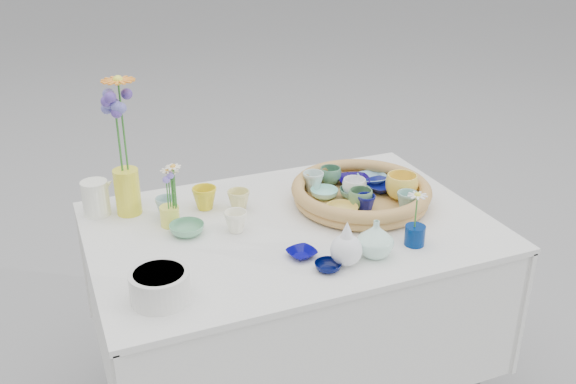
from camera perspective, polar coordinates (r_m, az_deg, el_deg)
name	(u,v)px	position (r m, az deg, el deg)	size (l,w,h in m)	color
wicker_tray	(361,193)	(2.19, 6.50, -0.12)	(0.47, 0.47, 0.08)	#A46E3B
tray_ceramic_0	(354,181)	(2.29, 5.87, 0.95)	(0.11, 0.11, 0.03)	#090047
tray_ceramic_1	(380,186)	(2.27, 8.18, 0.51)	(0.12, 0.12, 0.03)	#090F55
tray_ceramic_2	(402,187)	(2.20, 10.06, 0.47)	(0.11, 0.11, 0.09)	#FDD64B
tray_ceramic_3	(355,193)	(2.20, 5.99, -0.11)	(0.11, 0.11, 0.03)	slate
tray_ceramic_4	(360,199)	(2.12, 6.46, -0.61)	(0.08, 0.08, 0.06)	#558357
tray_ceramic_5	(324,193)	(2.19, 3.23, -0.11)	(0.09, 0.09, 0.03)	#9CEEDC
tray_ceramic_6	(313,182)	(2.23, 2.26, 0.93)	(0.07, 0.07, 0.07)	silver
tray_ceramic_7	(354,188)	(2.20, 5.91, 0.38)	(0.08, 0.08, 0.07)	white
tray_ceramic_8	(372,179)	(2.33, 7.52, 1.19)	(0.10, 0.10, 0.03)	#81BDDB
tray_ceramic_9	(366,203)	(2.10, 6.94, -1.01)	(0.06, 0.06, 0.06)	navy
tray_ceramic_10	(342,211)	(2.07, 4.80, -1.69)	(0.11, 0.11, 0.03)	#E3C658
tray_ceramic_11	(407,201)	(2.13, 10.54, -0.81)	(0.07, 0.07, 0.06)	#84B9AD
tray_ceramic_12	(330,176)	(2.29, 3.78, 1.46)	(0.08, 0.08, 0.06)	#477C5E
loose_ceramic_0	(205,198)	(2.16, -7.41, -0.54)	(0.08, 0.08, 0.08)	yellow
loose_ceramic_1	(239,200)	(2.14, -4.41, -0.74)	(0.07, 0.07, 0.07)	#E0D682
loose_ceramic_2	(187,229)	(2.01, -8.98, -3.29)	(0.11, 0.11, 0.03)	#65A97C
loose_ceramic_3	(236,222)	(2.00, -4.66, -2.63)	(0.07, 0.07, 0.07)	white
loose_ceramic_4	(302,253)	(1.87, 1.23, -5.48)	(0.08, 0.08, 0.02)	#02006F
loose_ceramic_5	(167,207)	(2.13, -10.73, -1.32)	(0.07, 0.07, 0.07)	#96BCB6
loose_ceramic_6	(328,266)	(1.81, 3.58, -6.62)	(0.08, 0.08, 0.02)	#010737
fluted_bowl	(160,286)	(1.70, -11.32, -8.20)	(0.16, 0.16, 0.08)	silver
bud_vase_paleblue	(347,242)	(1.81, 5.22, -4.48)	(0.09, 0.09, 0.14)	white
bud_vase_seafoam	(376,238)	(1.87, 7.79, -4.11)	(0.11, 0.11, 0.11)	silver
bud_vase_cobalt	(415,235)	(1.96, 11.21, -3.80)	(0.06, 0.06, 0.06)	#001E5C
single_daisy	(416,211)	(1.92, 11.32, -1.69)	(0.07, 0.07, 0.12)	white
tall_vase_yellow	(128,192)	(2.16, -14.08, 0.03)	(0.08, 0.08, 0.15)	yellow
gerbera	(123,126)	(2.08, -14.45, 5.69)	(0.12, 0.12, 0.31)	orange
hydrangea	(119,138)	(2.09, -14.82, 4.70)	(0.09, 0.09, 0.31)	#54399C
white_pitcher	(96,198)	(2.19, -16.72, -0.52)	(0.12, 0.09, 0.12)	white
daisy_cup	(170,216)	(2.07, -10.46, -2.11)	(0.06, 0.06, 0.07)	#EAE94D
daisy_posy	(173,187)	(2.01, -10.20, 0.43)	(0.08, 0.08, 0.14)	white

